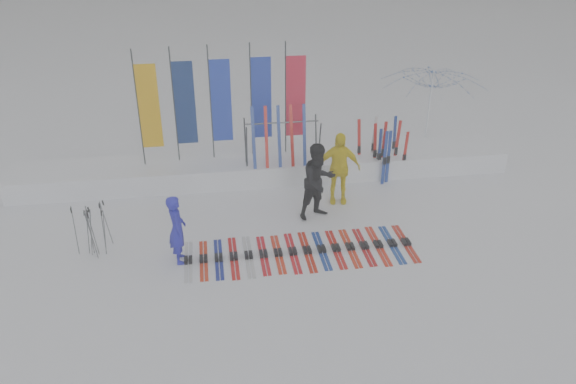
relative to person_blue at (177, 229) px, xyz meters
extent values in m
plane|color=white|center=(2.38, -0.60, -0.80)|extent=(120.00, 120.00, 0.00)
cube|color=white|center=(2.38, 4.00, -0.50)|extent=(14.00, 1.60, 0.60)
imported|color=#1F1FB5|center=(0.00, 0.00, 0.00)|extent=(0.46, 0.63, 1.60)
imported|color=black|center=(3.41, 1.49, 0.18)|extent=(1.17, 1.06, 1.96)
imported|color=yellow|center=(4.08, 2.22, 0.17)|extent=(1.19, 0.64, 1.93)
imported|color=white|center=(7.50, 4.78, 0.62)|extent=(3.47, 3.52, 2.83)
cube|color=silver|center=(0.18, -0.10, -0.76)|extent=(0.17, 1.62, 0.07)
cube|color=red|center=(0.51, -0.10, -0.76)|extent=(0.17, 1.58, 0.07)
cube|color=navy|center=(0.85, -0.10, -0.76)|extent=(0.17, 1.61, 0.07)
cube|color=red|center=(1.18, -0.10, -0.76)|extent=(0.17, 1.69, 0.07)
cube|color=#B0B2B7|center=(1.52, -0.10, -0.76)|extent=(0.17, 1.69, 0.07)
cube|color=red|center=(1.85, -0.10, -0.76)|extent=(0.17, 1.59, 0.07)
cube|color=red|center=(2.18, -0.10, -0.76)|extent=(0.17, 1.58, 0.07)
cube|color=red|center=(2.52, -0.10, -0.76)|extent=(0.17, 1.67, 0.07)
cube|color=red|center=(2.85, -0.10, -0.76)|extent=(0.17, 1.69, 0.07)
cube|color=navy|center=(3.19, -0.10, -0.76)|extent=(0.17, 1.61, 0.07)
cube|color=#BA100E|center=(3.52, -0.10, -0.76)|extent=(0.17, 1.63, 0.07)
cube|color=red|center=(3.86, -0.10, -0.76)|extent=(0.17, 1.63, 0.07)
cube|color=#AD0D10|center=(4.19, -0.10, -0.76)|extent=(0.17, 1.60, 0.07)
cube|color=red|center=(4.52, -0.10, -0.76)|extent=(0.17, 1.70, 0.07)
cube|color=navy|center=(4.86, -0.10, -0.76)|extent=(0.17, 1.64, 0.07)
cube|color=#B61D0E|center=(5.19, -0.10, -0.76)|extent=(0.17, 1.63, 0.07)
cylinder|color=#595B60|center=(-1.93, 0.53, -0.21)|extent=(0.11, 0.13, 1.17)
cylinder|color=#595B60|center=(-1.68, 0.73, -0.20)|extent=(0.06, 0.05, 1.21)
cylinder|color=#595B60|center=(-1.62, 0.86, -0.20)|extent=(0.14, 0.15, 1.20)
cylinder|color=#595B60|center=(-1.61, 0.48, -0.22)|extent=(0.11, 0.06, 1.15)
cylinder|color=#595B60|center=(-1.93, 0.54, -0.22)|extent=(0.02, 0.08, 1.17)
cylinder|color=#595B60|center=(-1.89, 0.57, -0.19)|extent=(0.15, 0.13, 1.20)
cylinder|color=#595B60|center=(-1.88, 0.39, -0.22)|extent=(0.14, 0.09, 1.15)
cylinder|color=#595B60|center=(-1.91, 0.53, -0.23)|extent=(0.13, 0.07, 1.14)
cylinder|color=#595B60|center=(-1.98, 0.51, -0.22)|extent=(0.14, 0.15, 1.16)
cylinder|color=#595B60|center=(-2.27, 0.66, -0.21)|extent=(0.03, 0.14, 1.17)
cylinder|color=#383A3F|center=(-0.99, 4.06, 1.40)|extent=(0.04, 0.04, 3.20)
cube|color=#E0A20B|center=(-0.70, 4.06, 1.45)|extent=(0.55, 0.03, 2.30)
cylinder|color=#383A3F|center=(-0.05, 4.20, 1.40)|extent=(0.04, 0.04, 3.20)
cube|color=navy|center=(0.24, 4.20, 1.45)|extent=(0.55, 0.03, 2.30)
cylinder|color=#383A3F|center=(0.93, 4.26, 1.40)|extent=(0.04, 0.04, 3.20)
cube|color=#1832B8|center=(1.22, 4.26, 1.45)|extent=(0.55, 0.03, 2.30)
cylinder|color=#383A3F|center=(2.05, 4.34, 1.40)|extent=(0.04, 0.04, 3.20)
cube|color=#172FAD|center=(2.34, 4.34, 1.45)|extent=(0.55, 0.03, 2.30)
cylinder|color=#383A3F|center=(3.01, 4.34, 1.40)|extent=(0.04, 0.04, 3.20)
cube|color=red|center=(3.30, 4.34, 1.45)|extent=(0.55, 0.03, 2.30)
cylinder|color=#383A3F|center=(1.81, 3.35, 0.43)|extent=(0.04, 0.30, 1.23)
cylinder|color=#383A3F|center=(1.81, 3.85, 0.43)|extent=(0.04, 0.30, 1.23)
cylinder|color=#383A3F|center=(3.81, 3.35, 0.43)|extent=(0.04, 0.30, 1.23)
cylinder|color=#383A3F|center=(3.81, 3.85, 0.43)|extent=(0.04, 0.30, 1.23)
cylinder|color=#383A3F|center=(2.81, 3.60, 0.98)|extent=(2.00, 0.04, 0.04)
cube|color=red|center=(5.07, 3.81, 0.04)|extent=(0.09, 0.02, 1.69)
cube|color=red|center=(6.24, 3.24, -0.07)|extent=(0.09, 0.04, 1.47)
cube|color=navy|center=(6.20, 4.07, 0.02)|extent=(0.09, 0.03, 1.64)
cube|color=silver|center=(5.53, 3.44, -0.06)|extent=(0.09, 0.05, 1.48)
cube|color=red|center=(6.11, 3.60, 0.03)|extent=(0.09, 0.04, 1.65)
cube|color=navy|center=(5.73, 3.12, -0.02)|extent=(0.09, 0.03, 1.56)
cube|color=silver|center=(5.53, 3.95, 0.05)|extent=(0.09, 0.02, 1.69)
cube|color=red|center=(5.69, 3.51, 0.05)|extent=(0.09, 0.04, 1.70)
cube|color=navy|center=(5.55, 3.37, -0.03)|extent=(0.09, 0.05, 1.54)
cube|color=navy|center=(5.60, 3.04, -0.01)|extent=(0.09, 0.03, 1.57)
cube|color=red|center=(5.45, 3.51, 0.03)|extent=(0.09, 0.04, 1.66)
camera|label=1|loc=(0.81, -10.65, 6.24)|focal=35.00mm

